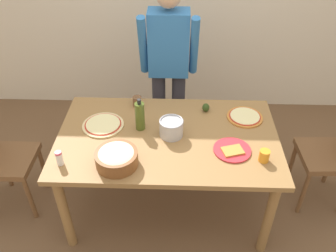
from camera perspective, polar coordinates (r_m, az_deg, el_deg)
ground at (r=3.12m, az=-0.03°, el=-12.38°), size 8.00×8.00×0.00m
dining_table at (r=2.64m, az=-0.04°, el=-3.08°), size 1.60×0.96×0.76m
person_cook at (r=3.11m, az=0.10°, el=9.95°), size 0.49×0.25×1.62m
pizza_raw_on_board at (r=2.71m, az=-10.34°, el=0.20°), size 0.31×0.31×0.02m
pizza_cooked_on_tray at (r=2.81m, az=12.18°, el=1.46°), size 0.27×0.27×0.02m
plate_with_slice at (r=2.49m, az=10.23°, el=-3.81°), size 0.26×0.26×0.02m
popcorn_bowl at (r=2.34m, az=-8.24°, el=-4.96°), size 0.28×0.28×0.11m
olive_oil_bottle at (r=2.59m, az=-4.51°, el=1.61°), size 0.07×0.07×0.26m
steel_pot at (r=2.55m, az=0.54°, el=-0.27°), size 0.17×0.17×0.13m
cup_orange at (r=2.44m, az=15.13°, el=-4.61°), size 0.07×0.07×0.08m
cup_small_brown at (r=2.87m, az=-4.96°, el=3.94°), size 0.07×0.07×0.08m
salt_shaker at (r=2.43m, az=-16.99°, el=-4.93°), size 0.04×0.04×0.11m
avocado at (r=2.82m, az=6.06°, el=2.96°), size 0.06×0.06×0.07m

